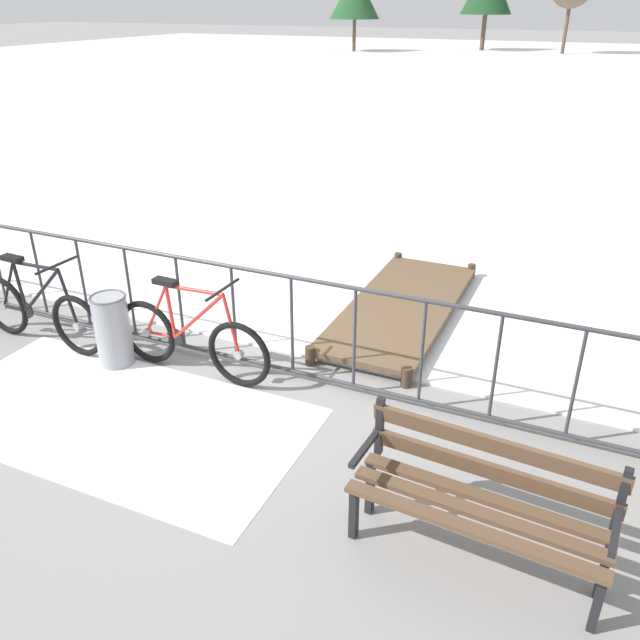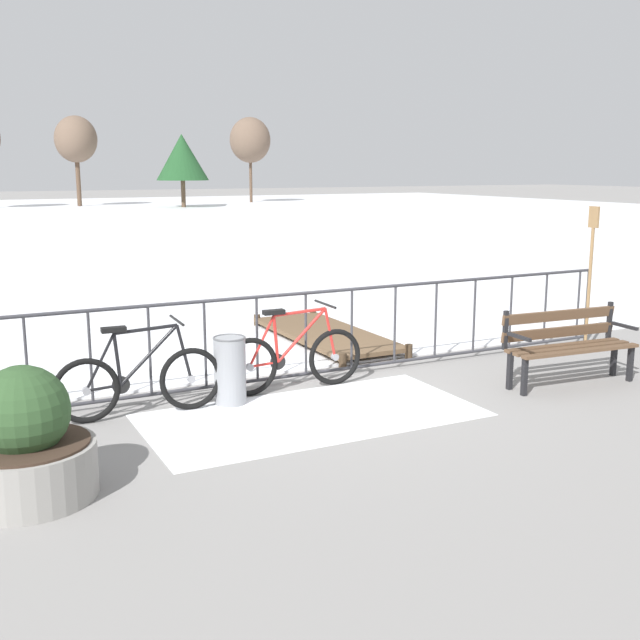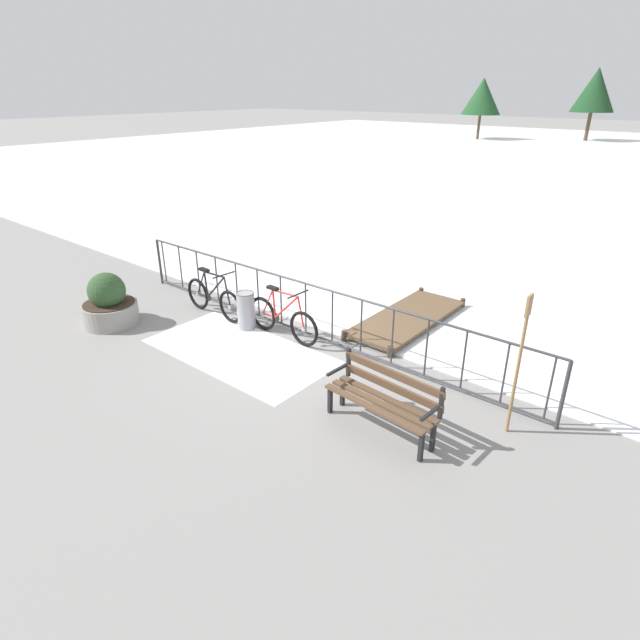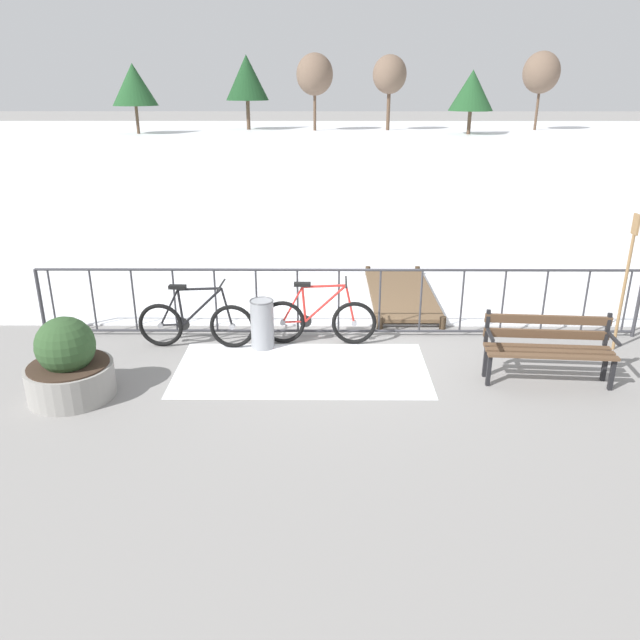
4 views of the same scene
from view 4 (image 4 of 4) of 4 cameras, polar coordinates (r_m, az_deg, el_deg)
The scene contains 17 objects.
ground_plane at distance 9.49m, azimuth 1.70°, elevation -1.45°, with size 160.00×160.00×0.00m, color gray.
frozen_pond at distance 37.34m, azimuth 0.72°, elevation 15.49°, with size 80.00×56.00×0.03m, color white.
snow_patch at distance 8.39m, azimuth -1.67°, elevation -4.55°, with size 3.40×1.73×0.01m, color white.
railing_fence at distance 9.29m, azimuth 1.73°, elevation 1.74°, with size 9.06×0.06×1.07m.
bicycle_near_railing at distance 9.07m, azimuth -0.17°, elevation -0.02°, with size 1.71×0.52×0.97m.
bicycle_second at distance 9.13m, azimuth -11.37°, elevation -0.31°, with size 1.71×0.52×0.97m.
park_bench at distance 8.43m, azimuth 20.32°, elevation -2.03°, with size 1.63×0.60×0.89m.
planter_with_shrub at distance 8.12m, azimuth -22.19°, elevation -3.94°, with size 1.04×1.04×1.04m.
trash_bin at distance 8.97m, azimuth -5.36°, elevation -0.32°, with size 0.35×0.35×0.73m.
oar_upright at distance 9.62m, azimuth 26.45°, elevation 3.81°, with size 0.04×0.16×1.98m.
wooden_dock at distance 11.13m, azimuth 7.47°, elevation 2.49°, with size 1.10×2.93×0.20m.
tree_far_west at distance 53.48m, azimuth -6.78°, elevation 21.32°, with size 3.45×3.45×5.75m.
tree_west_mid at distance 52.76m, azimuth 6.44°, elevation 21.57°, with size 2.67×2.67×5.73m.
tree_centre at distance 55.46m, azimuth 19.75°, elevation 20.69°, with size 2.89×2.89×5.99m.
tree_east_mid at distance 52.07m, azimuth -0.49°, elevation 21.71°, with size 2.88×2.88×5.83m.
tree_far_east at distance 50.55m, azimuth -16.81°, elevation 20.08°, with size 3.34×3.34×4.98m.
tree_extra at distance 49.36m, azimuth 13.83°, elevation 19.88°, with size 3.26×3.26×4.53m.
Camera 4 is at (-0.23, -8.76, 3.63)m, focal length 34.68 mm.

